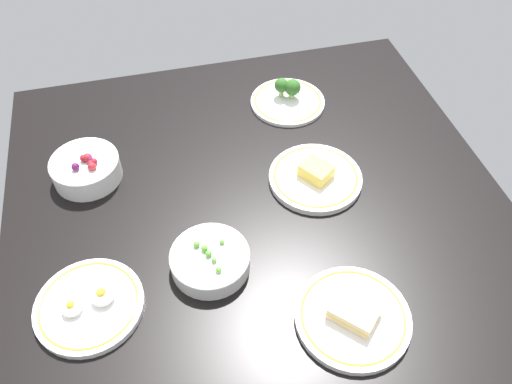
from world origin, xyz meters
TOP-DOWN VIEW (x-y plane):
  - dining_table at (0.00, 0.00)cm, footprint 116.74×112.39cm
  - bowl_berries at (38.36, -16.44)cm, footprint 16.63×16.63cm
  - plate_broccoli at (-17.29, -32.44)cm, footprint 20.85×20.85cm
  - plate_cheese at (-15.41, -1.97)cm, footprint 22.71×22.71cm
  - plate_eggs at (39.31, 20.36)cm, footprint 21.80×21.80cm
  - plate_sandwich at (-10.71, 35.49)cm, footprint 22.86×22.86cm
  - bowl_peas at (14.03, 16.41)cm, footprint 16.94×16.94cm

SIDE VIEW (x-z plane):
  - dining_table at x=0.00cm, z-range 0.00..4.00cm
  - plate_eggs at x=39.31cm, z-range 2.65..7.59cm
  - plate_cheese at x=-15.41cm, z-range 2.71..7.77cm
  - plate_sandwich at x=-10.71cm, z-range 2.91..7.65cm
  - plate_broccoli at x=-17.29cm, z-range 2.03..8.99cm
  - bowl_peas at x=14.03cm, z-range 3.61..9.11cm
  - bowl_berries at x=38.36cm, z-range 3.39..10.94cm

